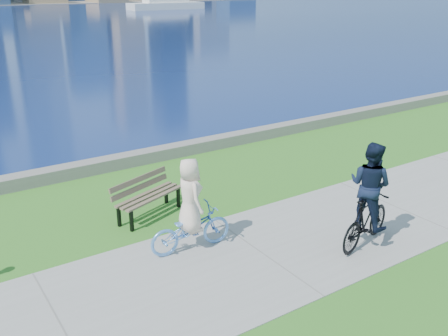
% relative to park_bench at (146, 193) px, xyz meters
% --- Properties ---
extents(ground, '(320.00, 320.00, 0.00)m').
position_rel_park_bench_xyz_m(ground, '(1.15, -2.86, -0.55)').
color(ground, '#29681B').
rests_on(ground, ground).
extents(concrete_path, '(80.00, 3.50, 0.02)m').
position_rel_park_bench_xyz_m(concrete_path, '(1.15, -2.86, -0.54)').
color(concrete_path, gray).
rests_on(concrete_path, ground).
extents(seawall, '(90.00, 0.50, 0.35)m').
position_rel_park_bench_xyz_m(seawall, '(1.15, 3.34, -0.38)').
color(seawall, slate).
rests_on(seawall, ground).
extents(ferry_far, '(14.57, 4.16, 1.98)m').
position_rel_park_bench_xyz_m(ferry_far, '(41.27, 79.11, 0.27)').
color(ferry_far, white).
rests_on(ferry_far, ground).
extents(park_bench, '(1.85, 1.17, 0.90)m').
position_rel_park_bench_xyz_m(park_bench, '(0.00, 0.00, 0.00)').
color(park_bench, black).
rests_on(park_bench, ground).
extents(cyclist_woman, '(0.73, 1.76, 1.93)m').
position_rel_park_bench_xyz_m(cyclist_woman, '(0.05, -1.94, 0.18)').
color(cyclist_woman, '#619EEB').
rests_on(cyclist_woman, ground).
extents(cyclist_man, '(0.94, 1.86, 2.19)m').
position_rel_park_bench_xyz_m(cyclist_man, '(3.11, -3.72, 0.39)').
color(cyclist_man, black).
rests_on(cyclist_man, ground).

